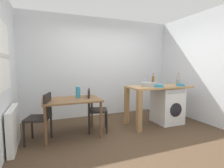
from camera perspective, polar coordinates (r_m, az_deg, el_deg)
The scene contains 17 objects.
ground_plane at distance 3.57m, azimuth 5.66°, elevation -16.98°, with size 5.46×5.46×0.00m, color #4C3826.
wall_back at distance 4.90m, azimuth -3.69°, elevation 5.49°, with size 4.60×0.10×2.70m, color silver.
wall_counter_side at distance 4.69m, azimuth 29.93°, elevation 4.69°, with size 0.10×3.80×2.70m, color silver.
radiator at distance 3.41m, azimuth -29.74°, elevation -12.58°, with size 0.10×0.80×0.70m, color white.
dining_table at distance 3.53m, azimuth -13.16°, elevation -6.38°, with size 1.10×0.76×0.74m.
chair_person_seat at distance 3.41m, azimuth -22.07°, elevation -9.46°, with size 0.50×0.50×0.90m.
chair_opposite at distance 3.73m, azimuth -5.92°, elevation -7.74°, with size 0.50×0.50×0.90m.
kitchen_counter at distance 4.14m, azimuth 12.77°, elevation -2.91°, with size 1.50×0.68×0.92m.
washing_machine at distance 4.48m, azimuth 17.72°, elevation -6.69°, with size 0.60×0.61×0.86m.
sink_basin at distance 4.08m, azimuth 12.24°, elevation -0.13°, with size 0.38×0.38×0.09m, color #9EA0A5.
tap at distance 4.22m, azimuth 10.90°, elevation 1.39°, with size 0.02×0.02×0.28m, color #B2B2B7.
bottle_tall_green at distance 4.37m, azimuth 13.38°, elevation 1.37°, with size 0.06×0.06×0.29m.
mixing_bowl at distance 3.99m, azimuth 15.14°, elevation -0.51°, with size 0.22×0.22×0.06m.
utensil_crock at distance 4.67m, azimuth 21.01°, elevation 0.66°, with size 0.11×0.11×0.30m.
colander at distance 4.36m, azimuth 21.66°, elevation -0.23°, with size 0.20×0.20×0.06m.
vase at distance 3.62m, azimuth -11.13°, elevation -2.68°, with size 0.09×0.09×0.23m, color teal.
scissors at distance 4.13m, azimuth 15.45°, elevation -0.72°, with size 0.15×0.06×0.01m.
Camera 1 is at (-1.53, -2.91, 1.39)m, focal length 27.76 mm.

